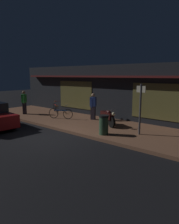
% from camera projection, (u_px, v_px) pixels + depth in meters
% --- Properties ---
extents(ground_plane, '(60.00, 60.00, 0.00)m').
position_uv_depth(ground_plane, '(51.00, 137.00, 9.96)').
color(ground_plane, black).
extents(sidewalk_slab, '(18.00, 4.00, 0.15)m').
position_uv_depth(sidewalk_slab, '(91.00, 124.00, 12.20)').
color(sidewalk_slab, brown).
rests_on(sidewalk_slab, ground_plane).
extents(storefront_building, '(18.00, 3.30, 3.60)m').
position_uv_depth(storefront_building, '(122.00, 92.00, 14.43)').
color(storefront_building, black).
rests_on(storefront_building, ground_plane).
extents(motorcycle, '(1.58, 0.91, 0.97)m').
position_uv_depth(motorcycle, '(107.00, 117.00, 11.58)').
color(motorcycle, black).
rests_on(motorcycle, sidewalk_slab).
extents(bicycle_parked, '(1.47, 0.84, 0.91)m').
position_uv_depth(bicycle_parked, '(56.00, 108.00, 15.72)').
color(bicycle_parked, black).
rests_on(bicycle_parked, sidewalk_slab).
extents(bicycle_extra, '(1.52, 0.74, 0.91)m').
position_uv_depth(bicycle_extra, '(61.00, 113.00, 13.43)').
color(bicycle_extra, black).
rests_on(bicycle_extra, sidewalk_slab).
extents(person_photographer, '(0.55, 0.44, 1.67)m').
position_uv_depth(person_photographer, '(24.00, 102.00, 14.98)').
color(person_photographer, '#28232D').
rests_on(person_photographer, sidewalk_slab).
extents(person_bystander, '(0.43, 0.61, 1.67)m').
position_uv_depth(person_bystander, '(93.00, 106.00, 13.08)').
color(person_bystander, '#28232D').
rests_on(person_bystander, sidewalk_slab).
extents(sign_post, '(0.44, 0.09, 2.40)m').
position_uv_depth(sign_post, '(140.00, 106.00, 9.67)').
color(sign_post, '#47474C').
rests_on(sign_post, sidewalk_slab).
extents(trash_bin, '(0.48, 0.48, 0.93)m').
position_uv_depth(trash_bin, '(104.00, 125.00, 9.82)').
color(trash_bin, '#2D4C33').
rests_on(trash_bin, sidewalk_slab).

